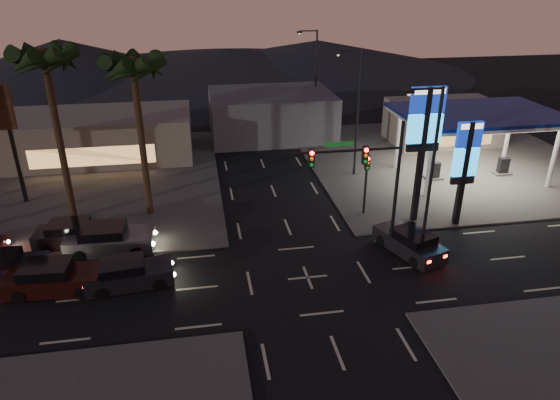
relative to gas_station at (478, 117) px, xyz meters
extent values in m
plane|color=black|center=(-16.00, -12.00, -5.08)|extent=(140.00, 140.00, 0.00)
cube|color=#47443F|center=(0.00, 4.00, -5.02)|extent=(24.00, 24.00, 0.12)
cube|color=#47443F|center=(-32.00, 4.00, -5.02)|extent=(24.00, 24.00, 0.12)
cylinder|color=silver|center=(-5.00, -3.00, -2.58)|extent=(0.36, 0.36, 5.00)
cylinder|color=silver|center=(5.00, -3.00, -2.58)|extent=(0.36, 0.36, 5.00)
cylinder|color=silver|center=(-5.00, 3.00, -2.58)|extent=(0.36, 0.36, 5.00)
cylinder|color=silver|center=(5.00, 3.00, -2.58)|extent=(0.36, 0.36, 5.00)
cube|color=silver|center=(0.00, 0.00, 0.12)|extent=(12.00, 8.00, 0.50)
cube|color=white|center=(0.00, 0.00, -0.18)|extent=(11.60, 7.60, 0.06)
cube|color=navy|center=(0.00, 0.00, 0.27)|extent=(12.20, 8.20, 0.25)
cube|color=black|center=(-3.00, 0.00, -4.28)|extent=(0.80, 0.50, 1.40)
cube|color=black|center=(3.00, 0.00, -4.28)|extent=(0.80, 0.50, 1.40)
cube|color=#726B5B|center=(2.00, 9.00, -3.08)|extent=(10.00, 6.00, 4.00)
cube|color=black|center=(-7.50, -6.50, -0.58)|extent=(0.35, 0.35, 9.00)
cube|color=navy|center=(-7.50, -6.50, 3.12)|extent=(2.20, 0.30, 1.60)
cube|color=white|center=(-7.50, -6.50, 3.67)|extent=(1.98, 0.32, 0.35)
cube|color=#1A9FFB|center=(-7.50, -6.50, 1.32)|extent=(2.20, 0.30, 1.80)
cube|color=black|center=(-7.50, -6.50, 0.12)|extent=(2.09, 0.28, 0.50)
cube|color=black|center=(-5.00, -7.50, -1.58)|extent=(0.35, 0.35, 7.00)
cube|color=navy|center=(-5.00, -7.50, 1.12)|extent=(1.60, 0.30, 1.60)
cube|color=white|center=(-5.00, -7.50, 1.67)|extent=(1.44, 0.32, 0.35)
cube|color=#1A9FFB|center=(-5.00, -7.50, -0.68)|extent=(1.60, 0.30, 1.80)
cube|color=black|center=(-5.00, -7.50, -1.88)|extent=(1.52, 0.28, 0.50)
cylinder|color=black|center=(-10.50, -10.00, -1.08)|extent=(0.20, 0.20, 8.00)
cylinder|color=black|center=(-13.50, -10.00, 1.42)|extent=(6.00, 0.14, 0.14)
cube|color=#0C3F14|center=(-14.00, -10.00, 1.82)|extent=(1.60, 0.05, 0.25)
cube|color=black|center=(-12.50, -10.00, 1.12)|extent=(0.32, 0.25, 1.00)
sphere|color=#FF0C07|center=(-12.50, -10.15, 1.45)|extent=(0.22, 0.22, 0.22)
sphere|color=orange|center=(-12.50, -10.15, 1.12)|extent=(0.20, 0.20, 0.20)
sphere|color=#0CB226|center=(-12.50, -10.15, 0.79)|extent=(0.20, 0.20, 0.20)
cube|color=black|center=(-15.50, -10.00, 1.12)|extent=(0.32, 0.25, 1.00)
sphere|color=#FF0C07|center=(-15.50, -10.15, 1.45)|extent=(0.22, 0.22, 0.22)
sphere|color=orange|center=(-15.50, -10.15, 1.12)|extent=(0.20, 0.20, 0.20)
sphere|color=#0CB226|center=(-15.50, -10.15, 0.79)|extent=(0.20, 0.20, 0.20)
cylinder|color=black|center=(-10.50, -5.00, -3.08)|extent=(0.16, 0.16, 4.00)
cube|color=black|center=(-10.50, -5.00, -1.28)|extent=(0.32, 0.25, 1.00)
sphere|color=#FF0C07|center=(-10.50, -5.15, -0.95)|extent=(0.22, 0.22, 0.22)
sphere|color=orange|center=(-10.50, -5.15, -1.28)|extent=(0.20, 0.20, 0.20)
sphere|color=#0CB226|center=(-10.50, -5.15, -1.61)|extent=(0.20, 0.20, 0.20)
cylinder|color=black|center=(-9.00, -11.00, -0.08)|extent=(0.18, 0.18, 10.00)
cylinder|color=black|center=(-9.90, -11.00, 4.82)|extent=(1.80, 0.12, 0.12)
cube|color=black|center=(-10.80, -11.00, 4.72)|extent=(0.50, 0.25, 0.18)
sphere|color=#FFCC8C|center=(-10.80, -11.00, 4.60)|extent=(0.20, 0.20, 0.20)
cylinder|color=black|center=(-9.00, 2.00, -0.08)|extent=(0.18, 0.18, 10.00)
cylinder|color=black|center=(-9.90, 2.00, 4.82)|extent=(1.80, 0.12, 0.12)
cube|color=black|center=(-10.80, 2.00, 4.72)|extent=(0.50, 0.25, 0.18)
sphere|color=#FFCC8C|center=(-10.80, 2.00, 4.60)|extent=(0.20, 0.20, 0.20)
cylinder|color=black|center=(-9.00, 16.00, -0.08)|extent=(0.18, 0.18, 10.00)
cylinder|color=black|center=(-9.90, 16.00, 4.82)|extent=(1.80, 0.12, 0.12)
cube|color=black|center=(-10.80, 16.00, 4.72)|extent=(0.50, 0.25, 0.18)
sphere|color=#FFCC8C|center=(-10.80, 16.00, 4.60)|extent=(0.20, 0.20, 0.20)
cylinder|color=black|center=(-25.00, -2.50, 0.02)|extent=(0.44, 0.44, 10.20)
sphere|color=black|center=(-25.00, -2.50, 5.12)|extent=(0.90, 0.90, 0.90)
cone|color=black|center=(-23.70, -2.50, 4.82)|extent=(0.90, 2.74, 1.91)
cone|color=black|center=(-24.08, -1.58, 4.82)|extent=(2.57, 2.57, 1.91)
cone|color=black|center=(-25.00, -1.20, 4.82)|extent=(2.74, 0.90, 1.91)
cone|color=black|center=(-25.92, -1.58, 4.82)|extent=(2.57, 2.57, 1.91)
cone|color=black|center=(-26.30, -2.50, 4.82)|extent=(0.90, 2.74, 1.91)
cone|color=black|center=(-25.92, -3.42, 4.82)|extent=(2.57, 2.57, 1.91)
cone|color=black|center=(-25.00, -3.80, 4.82)|extent=(2.74, 0.90, 1.91)
cone|color=black|center=(-24.08, -3.42, 4.82)|extent=(2.57, 2.57, 1.91)
cylinder|color=black|center=(-30.00, -2.50, 0.32)|extent=(0.44, 0.44, 10.80)
sphere|color=black|center=(-30.00, -2.50, 5.72)|extent=(0.90, 0.90, 0.90)
cone|color=black|center=(-28.70, -2.50, 5.42)|extent=(0.90, 2.74, 1.91)
cone|color=black|center=(-29.08, -1.58, 5.42)|extent=(2.57, 2.57, 1.91)
cone|color=black|center=(-30.00, -1.20, 5.42)|extent=(2.74, 0.90, 1.91)
cone|color=black|center=(-30.92, -1.58, 5.42)|extent=(2.57, 2.57, 1.91)
cone|color=black|center=(-31.30, -2.50, 5.42)|extent=(0.90, 2.74, 1.91)
cone|color=black|center=(-30.92, -3.42, 5.42)|extent=(2.57, 2.57, 1.91)
cone|color=black|center=(-30.00, -3.80, 5.42)|extent=(2.74, 0.90, 1.91)
cone|color=black|center=(-29.08, -3.42, 5.42)|extent=(2.57, 2.57, 1.91)
cylinder|color=black|center=(-34.00, 1.00, -2.08)|extent=(0.30, 0.30, 6.00)
cube|color=#726B5B|center=(-30.00, 10.00, -3.08)|extent=(16.00, 8.00, 4.00)
cube|color=#4C4C51|center=(-14.00, 14.00, -2.88)|extent=(12.00, 9.00, 4.40)
cone|color=black|center=(-41.00, 48.00, -2.08)|extent=(40.00, 40.00, 6.00)
cone|color=black|center=(-1.00, 48.00, -2.58)|extent=(50.00, 50.00, 5.00)
cone|color=black|center=(-16.00, 48.00, -3.08)|extent=(60.00, 60.00, 4.00)
cube|color=black|center=(-25.48, -11.09, -4.52)|extent=(4.67, 2.37, 0.92)
cube|color=black|center=(-25.79, -11.12, -3.91)|extent=(2.42, 1.97, 0.66)
cylinder|color=black|center=(-24.15, -10.07, -4.75)|extent=(0.68, 0.31, 0.65)
cylinder|color=black|center=(-23.97, -11.80, -4.75)|extent=(0.68, 0.31, 0.65)
cylinder|color=black|center=(-27.00, -10.38, -4.75)|extent=(0.68, 0.31, 0.65)
cylinder|color=black|center=(-26.81, -12.11, -4.75)|extent=(0.68, 0.31, 0.65)
sphere|color=#FFF2BF|center=(-23.31, -10.24, -4.45)|extent=(0.22, 0.22, 0.22)
sphere|color=#FFF2BF|center=(-23.18, -11.45, -4.45)|extent=(0.22, 0.22, 0.22)
cube|color=#FF140A|center=(-27.78, -10.72, -4.37)|extent=(0.11, 0.26, 0.14)
cube|color=#FF140A|center=(-27.65, -11.94, -4.37)|extent=(0.11, 0.26, 0.14)
cube|color=black|center=(-29.28, -10.93, -4.48)|extent=(4.94, 2.32, 0.99)
cube|color=black|center=(-29.61, -10.91, -3.82)|extent=(2.52, 2.01, 0.71)
cylinder|color=black|center=(-27.69, -10.10, -4.73)|extent=(0.72, 0.31, 0.70)
cylinder|color=black|center=(-27.81, -11.96, -4.73)|extent=(0.72, 0.31, 0.70)
cylinder|color=black|center=(-30.76, -9.91, -4.73)|extent=(0.72, 0.31, 0.70)
cylinder|color=black|center=(-30.87, -11.77, -4.73)|extent=(0.72, 0.31, 0.70)
sphere|color=#FFF2BF|center=(-26.83, -10.42, -4.40)|extent=(0.24, 0.24, 0.24)
sphere|color=#FFF2BF|center=(-26.91, -11.74, -4.40)|extent=(0.24, 0.24, 0.24)
cube|color=#FF140A|center=(-31.65, -10.13, -4.31)|extent=(0.10, 0.28, 0.15)
cube|color=#FF140A|center=(-31.73, -11.44, -4.31)|extent=(0.10, 0.28, 0.15)
cube|color=black|center=(-32.24, -9.15, -4.54)|extent=(4.32, 1.86, 0.88)
cylinder|color=black|center=(-30.86, -8.34, -4.77)|extent=(0.63, 0.24, 0.62)
cylinder|color=black|center=(-30.88, -9.99, -4.77)|extent=(0.63, 0.24, 0.62)
sphere|color=#FFF2BF|center=(-30.08, -8.59, -4.48)|extent=(0.21, 0.21, 0.21)
sphere|color=#FFF2BF|center=(-30.10, -9.76, -4.48)|extent=(0.21, 0.21, 0.21)
cube|color=#5C5C5F|center=(-26.95, -7.26, -4.45)|extent=(5.12, 2.31, 1.03)
cube|color=black|center=(-27.29, -7.24, -3.76)|extent=(2.59, 2.04, 0.74)
cylinder|color=black|center=(-25.30, -6.34, -4.71)|extent=(0.74, 0.30, 0.73)
cylinder|color=black|center=(-25.38, -8.29, -4.71)|extent=(0.74, 0.30, 0.73)
cylinder|color=black|center=(-28.51, -6.22, -4.71)|extent=(0.74, 0.30, 0.73)
cylinder|color=black|center=(-28.59, -8.17, -4.71)|extent=(0.74, 0.30, 0.73)
sphere|color=#FFF2BF|center=(-24.40, -6.66, -4.37)|extent=(0.25, 0.25, 0.25)
sphere|color=#FFF2BF|center=(-24.45, -8.04, -4.37)|extent=(0.25, 0.25, 0.25)
cube|color=#FF140A|center=(-29.44, -6.47, -4.28)|extent=(0.10, 0.29, 0.16)
cube|color=#FF140A|center=(-29.49, -7.85, -4.28)|extent=(0.10, 0.29, 0.16)
cube|color=black|center=(-29.17, -6.09, -4.50)|extent=(4.75, 2.23, 0.95)
cube|color=black|center=(-29.49, -6.07, -3.87)|extent=(2.42, 1.93, 0.69)
cylinder|color=black|center=(-27.64, -5.28, -4.74)|extent=(0.69, 0.29, 0.68)
cylinder|color=black|center=(-27.75, -7.07, -4.74)|extent=(0.69, 0.29, 0.68)
cylinder|color=black|center=(-30.59, -5.11, -4.74)|extent=(0.69, 0.29, 0.68)
cylinder|color=black|center=(-30.70, -6.90, -4.74)|extent=(0.69, 0.29, 0.68)
sphere|color=#FFF2BF|center=(-26.82, -5.60, -4.43)|extent=(0.23, 0.23, 0.23)
sphere|color=#FFF2BF|center=(-26.89, -6.86, -4.43)|extent=(0.23, 0.23, 0.23)
cube|color=#FF140A|center=(-31.45, -5.32, -4.34)|extent=(0.10, 0.27, 0.15)
cube|color=#FF140A|center=(-31.52, -6.58, -4.34)|extent=(0.10, 0.27, 0.15)
sphere|color=#FFF2BF|center=(-33.04, -6.04, -4.53)|extent=(0.20, 0.20, 0.20)
sphere|color=#FFF2BF|center=(-33.11, -7.10, -4.53)|extent=(0.20, 0.20, 0.20)
cube|color=black|center=(-9.50, -10.36, -4.52)|extent=(3.30, 4.88, 0.92)
cube|color=black|center=(-9.40, -10.65, -3.90)|extent=(2.40, 2.71, 0.67)
cylinder|color=black|center=(-10.80, -9.30, -4.75)|extent=(0.45, 0.70, 0.66)
cylinder|color=black|center=(-9.16, -8.72, -4.75)|extent=(0.45, 0.70, 0.66)
cylinder|color=black|center=(-9.84, -12.00, -4.75)|extent=(0.45, 0.70, 0.66)
cylinder|color=black|center=(-8.20, -11.42, -4.75)|extent=(0.45, 0.70, 0.66)
cube|color=#FF140A|center=(-9.32, -12.69, -4.36)|extent=(0.27, 0.16, 0.14)
cube|color=#FF140A|center=(-8.16, -12.27, -4.36)|extent=(0.27, 0.16, 0.14)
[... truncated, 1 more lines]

